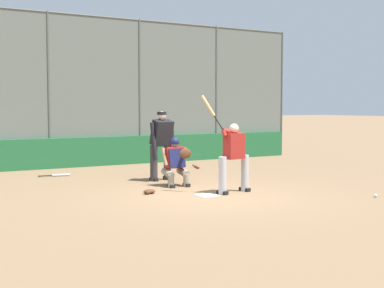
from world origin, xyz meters
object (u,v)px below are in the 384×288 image
Objects in this scene: baseball_loose at (376,196)px; umpire_home at (162,143)px; spare_bat_near_backstop at (196,167)px; catcher_behind_plate at (176,161)px; fielding_glove_on_dirt at (149,192)px; batter_at_plate at (233,155)px; spare_bat_by_padding at (58,175)px.

umpire_home is at bearing -59.13° from baseball_loose.
umpire_home reaches higher than spare_bat_near_backstop.
catcher_behind_plate reaches higher than fielding_glove_on_dirt.
umpire_home is (-0.15, -1.07, 0.36)m from catcher_behind_plate.
umpire_home reaches higher than baseball_loose.
catcher_behind_plate reaches higher than baseball_loose.
batter_at_plate reaches higher than spare_bat_by_padding.
umpire_home is at bearing -30.09° from spare_bat_near_backstop.
baseball_loose is (-4.84, 6.75, 0.00)m from spare_bat_by_padding.
batter_at_plate is 2.70× the size of spare_bat_near_backstop.
fielding_glove_on_dirt is at bearing -35.51° from baseball_loose.
spare_bat_near_backstop is 0.96× the size of spare_bat_by_padding.
catcher_behind_plate is 1.46× the size of spare_bat_near_backstop.
baseball_loose reaches higher than spare_bat_by_padding.
batter_at_plate reaches higher than spare_bat_near_backstop.
fielding_glove_on_dirt is 4.87m from baseball_loose.
baseball_loose is at bearing 135.14° from catcher_behind_plate.
umpire_home is 24.33× the size of baseball_loose.
baseball_loose is (-2.90, 3.53, -0.57)m from catcher_behind_plate.
umpire_home is 2.14× the size of spare_bat_by_padding.
spare_bat_by_padding is (2.57, -4.73, -0.81)m from batter_at_plate.
batter_at_plate is at bearing 154.40° from fielding_glove_on_dirt.
spare_bat_by_padding is at bearing -53.23° from catcher_behind_plate.
spare_bat_by_padding is 3.00× the size of fielding_glove_on_dirt.
baseball_loose is at bearing 22.86° from spare_bat_near_backstop.
spare_bat_by_padding is (1.94, -3.22, -0.58)m from catcher_behind_plate.
catcher_behind_plate is 3.91m from spare_bat_near_backstop.
fielding_glove_on_dirt is at bearing 49.08° from umpire_home.
fielding_glove_on_dirt reaches higher than spare_bat_near_backstop.
baseball_loose is at bearing -46.96° from spare_bat_by_padding.
catcher_behind_plate is 4.60m from baseball_loose.
umpire_home is at bearing -88.83° from batter_at_plate.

